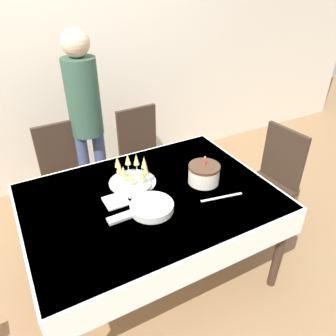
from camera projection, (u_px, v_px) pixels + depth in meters
ground_plane at (153, 273)px, 2.62m from camera, size 12.00×12.00×0.00m
wall_back at (72, 55)px, 3.17m from camera, size 8.00×0.05×2.70m
dining_table at (150, 208)px, 2.27m from camera, size 1.67×1.21×0.77m
dining_chair_far_left at (67, 173)px, 2.87m from camera, size 0.43×0.43×0.97m
dining_chair_far_right at (143, 154)px, 3.17m from camera, size 0.44×0.44×0.97m
dining_chair_right_end at (271, 178)px, 2.81m from camera, size 0.45×0.45×0.97m
birthday_cake at (204, 174)px, 2.32m from camera, size 0.22×0.22×0.21m
champagne_tray at (132, 172)px, 2.30m from camera, size 0.34×0.34×0.18m
plate_stack_main at (152, 207)px, 2.08m from camera, size 0.28×0.28×0.05m
plate_stack_dessert at (135, 187)px, 2.27m from camera, size 0.22×0.22×0.04m
cake_knife at (222, 197)px, 2.20m from camera, size 0.30×0.07×0.00m
fork_pile at (121, 217)px, 2.01m from camera, size 0.17×0.06×0.02m
napkin_pile at (116, 201)px, 2.16m from camera, size 0.15×0.15×0.01m
person_standing at (85, 111)px, 2.80m from camera, size 0.28×0.28×1.70m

